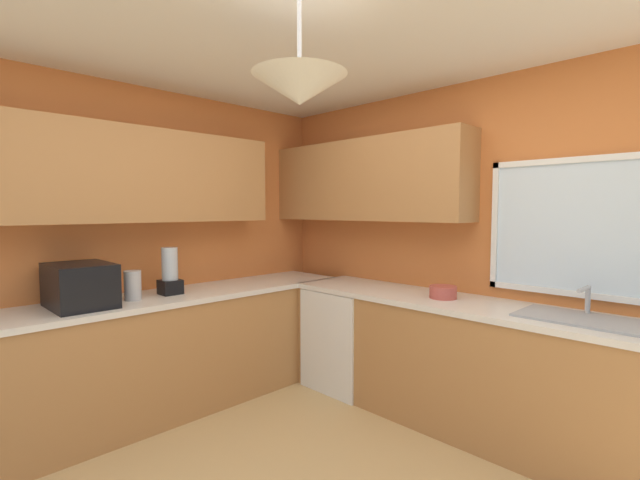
% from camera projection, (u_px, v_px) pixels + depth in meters
% --- Properties ---
extents(room_shell, '(4.05, 3.75, 2.57)m').
position_uv_depth(room_shell, '(282.00, 171.00, 3.00)').
color(room_shell, '#D17238').
rests_on(room_shell, ground_plane).
extents(counter_run_left, '(0.65, 3.36, 0.90)m').
position_uv_depth(counter_run_left, '(152.00, 356.00, 3.30)').
color(counter_run_left, '#AD7542').
rests_on(counter_run_left, ground_plane).
extents(counter_run_back, '(3.14, 0.65, 0.90)m').
position_uv_depth(counter_run_back, '(483.00, 369.00, 3.03)').
color(counter_run_back, '#AD7542').
rests_on(counter_run_back, ground_plane).
extents(dishwasher, '(0.60, 0.60, 0.85)m').
position_uv_depth(dishwasher, '(349.00, 337.00, 3.86)').
color(dishwasher, white).
rests_on(dishwasher, ground_plane).
extents(microwave, '(0.48, 0.36, 0.29)m').
position_uv_depth(microwave, '(80.00, 285.00, 2.92)').
color(microwave, black).
rests_on(microwave, counter_run_left).
extents(kettle, '(0.12, 0.12, 0.21)m').
position_uv_depth(kettle, '(133.00, 285.00, 3.15)').
color(kettle, '#B7B7BC').
rests_on(kettle, counter_run_left).
extents(sink_assembly, '(0.66, 0.40, 0.19)m').
position_uv_depth(sink_assembly, '(580.00, 318.00, 2.59)').
color(sink_assembly, '#9EA0A5').
rests_on(sink_assembly, counter_run_back).
extents(bowl, '(0.20, 0.20, 0.09)m').
position_uv_depth(bowl, '(443.00, 292.00, 3.22)').
color(bowl, '#B74C42').
rests_on(bowl, counter_run_back).
extents(blender_appliance, '(0.15, 0.15, 0.36)m').
position_uv_depth(blender_appliance, '(170.00, 273.00, 3.36)').
color(blender_appliance, black).
rests_on(blender_appliance, counter_run_left).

